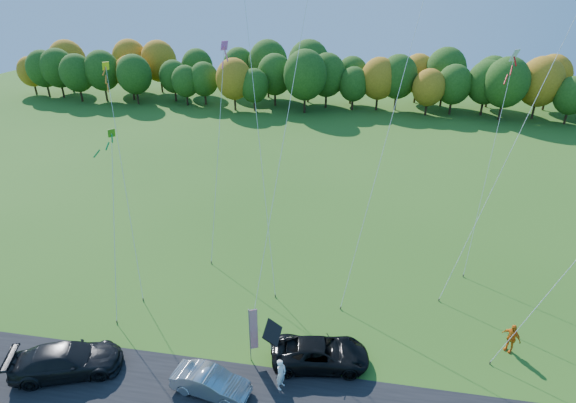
% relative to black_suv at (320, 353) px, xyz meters
% --- Properties ---
extents(ground, '(160.00, 160.00, 0.00)m').
position_rel_black_suv_xyz_m(ground, '(-2.90, 0.22, -0.76)').
color(ground, '#295917').
extents(tree_line, '(116.00, 12.00, 10.00)m').
position_rel_black_suv_xyz_m(tree_line, '(-2.90, 55.22, -0.76)').
color(tree_line, '#1E4711').
rests_on(tree_line, ground).
extents(black_suv, '(5.75, 3.25, 1.51)m').
position_rel_black_suv_xyz_m(black_suv, '(0.00, 0.00, 0.00)').
color(black_suv, black).
rests_on(black_suv, ground).
extents(silver_sedan, '(4.36, 2.11, 1.38)m').
position_rel_black_suv_xyz_m(silver_sedan, '(-5.45, -2.94, -0.07)').
color(silver_sedan, '#A8A8AC').
rests_on(silver_sedan, ground).
extents(dark_truck_a, '(6.26, 4.20, 1.68)m').
position_rel_black_suv_xyz_m(dark_truck_a, '(-13.68, -2.93, 0.08)').
color(dark_truck_a, black).
rests_on(dark_truck_a, ground).
extents(person_tailgate_a, '(0.66, 0.80, 1.89)m').
position_rel_black_suv_xyz_m(person_tailgate_a, '(-1.87, -2.01, 0.19)').
color(person_tailgate_a, white).
rests_on(person_tailgate_a, ground).
extents(person_tailgate_b, '(0.67, 0.83, 1.62)m').
position_rel_black_suv_xyz_m(person_tailgate_b, '(-2.67, 0.47, 0.05)').
color(person_tailgate_b, gray).
rests_on(person_tailgate_b, ground).
extents(person_east, '(1.13, 1.09, 1.89)m').
position_rel_black_suv_xyz_m(person_east, '(10.81, 2.87, 0.19)').
color(person_east, orange).
rests_on(person_east, ground).
extents(feather_flag, '(0.45, 0.26, 3.66)m').
position_rel_black_suv_xyz_m(feather_flag, '(-3.77, -0.32, 1.47)').
color(feather_flag, '#999999').
rests_on(feather_flag, ground).
extents(kite_delta_blue, '(6.26, 10.70, 28.72)m').
position_rel_black_suv_xyz_m(kite_delta_blue, '(-5.93, 10.19, 13.09)').
color(kite_delta_blue, '#4C3F33').
rests_on(kite_delta_blue, ground).
extents(kite_parafoil_orange, '(7.65, 12.36, 29.13)m').
position_rel_black_suv_xyz_m(kite_parafoil_orange, '(3.71, 10.75, 13.59)').
color(kite_parafoil_orange, '#4C3F33').
rests_on(kite_parafoil_orange, ground).
extents(kite_delta_red, '(4.02, 10.64, 24.17)m').
position_rel_black_suv_xyz_m(kite_delta_red, '(-3.20, 7.42, 11.02)').
color(kite_delta_red, '#4C3F33').
rests_on(kite_delta_red, ground).
extents(kite_parafoil_rainbow, '(8.27, 6.58, 20.08)m').
position_rel_black_suv_xyz_m(kite_parafoil_rainbow, '(10.72, 9.87, 9.13)').
color(kite_parafoil_rainbow, '#4C3F33').
rests_on(kite_parafoil_rainbow, ground).
extents(kite_diamond_yellow, '(4.71, 7.83, 14.77)m').
position_rel_black_suv_xyz_m(kite_diamond_yellow, '(-14.54, 7.20, 6.44)').
color(kite_diamond_yellow, '#4C3F33').
rests_on(kite_diamond_yellow, ground).
extents(kite_diamond_green, '(1.63, 5.50, 11.48)m').
position_rel_black_suv_xyz_m(kite_diamond_green, '(-13.64, 3.70, 4.87)').
color(kite_diamond_green, '#4C3F33').
rests_on(kite_diamond_green, ground).
extents(kite_diamond_white, '(2.77, 6.75, 15.69)m').
position_rel_black_suv_xyz_m(kite_diamond_white, '(10.54, 13.07, 6.83)').
color(kite_diamond_white, '#4C3F33').
rests_on(kite_diamond_white, ground).
extents(kite_diamond_pink, '(1.18, 7.30, 15.86)m').
position_rel_black_suv_xyz_m(kite_diamond_pink, '(-9.29, 12.73, 8.99)').
color(kite_diamond_pink, '#4C3F33').
rests_on(kite_diamond_pink, ground).
extents(kite_diamond_blue_low, '(6.08, 2.99, 10.92)m').
position_rel_black_suv_xyz_m(kite_diamond_blue_low, '(12.32, 2.81, 4.53)').
color(kite_diamond_blue_low, '#4C3F33').
rests_on(kite_diamond_blue_low, ground).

